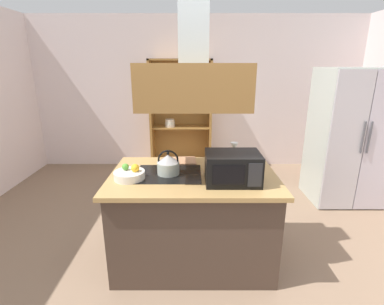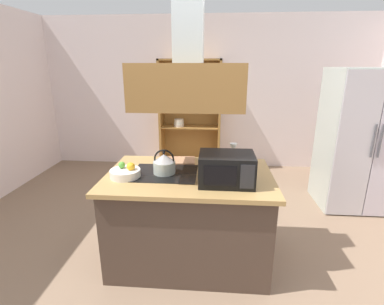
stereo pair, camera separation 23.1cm
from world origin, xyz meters
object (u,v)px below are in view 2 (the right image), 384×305
object	(u,v)px
wine_glass_on_counter	(233,149)
fruit_bowl	(126,172)
kettle	(164,163)
microwave	(226,169)
cutting_board	(178,161)
refrigerator	(360,140)
dish_cabinet	(190,122)

from	to	relation	value
wine_glass_on_counter	fruit_bowl	distance (m)	1.09
kettle	microwave	xyz separation A→B (m)	(0.56, -0.18, 0.03)
cutting_board	microwave	distance (m)	0.72
wine_glass_on_counter	refrigerator	bearing A→B (deg)	29.66
microwave	cutting_board	bearing A→B (deg)	131.91
refrigerator	wine_glass_on_counter	distance (m)	1.98
kettle	microwave	size ratio (longest dim) A/B	0.50
fruit_bowl	refrigerator	bearing A→B (deg)	28.09
dish_cabinet	fruit_bowl	size ratio (longest dim) A/B	7.23
wine_glass_on_counter	fruit_bowl	bearing A→B (deg)	-154.76
microwave	wine_glass_on_counter	world-z (taller)	microwave
refrigerator	kettle	xyz separation A→B (m)	(-2.36, -1.32, 0.08)
refrigerator	kettle	size ratio (longest dim) A/B	8.05
refrigerator	dish_cabinet	xyz separation A→B (m)	(-2.35, 1.34, -0.05)
refrigerator	wine_glass_on_counter	xyz separation A→B (m)	(-1.71, -0.98, 0.13)
cutting_board	fruit_bowl	bearing A→B (deg)	-132.31
microwave	fruit_bowl	distance (m)	0.90
kettle	cutting_board	bearing A→B (deg)	75.82
refrigerator	wine_glass_on_counter	world-z (taller)	refrigerator
refrigerator	fruit_bowl	bearing A→B (deg)	-151.91
dish_cabinet	cutting_board	xyz separation A→B (m)	(0.07, -2.31, 0.04)
refrigerator	cutting_board	xyz separation A→B (m)	(-2.28, -0.98, -0.01)
microwave	wine_glass_on_counter	size ratio (longest dim) A/B	2.23
cutting_board	fruit_bowl	distance (m)	0.63
microwave	fruit_bowl	xyz separation A→B (m)	(-0.90, 0.07, -0.09)
fruit_bowl	cutting_board	bearing A→B (deg)	47.69
refrigerator	kettle	world-z (taller)	refrigerator
fruit_bowl	microwave	bearing A→B (deg)	-4.31
kettle	microwave	bearing A→B (deg)	-18.01
wine_glass_on_counter	dish_cabinet	bearing A→B (deg)	105.41
dish_cabinet	wine_glass_on_counter	bearing A→B (deg)	-74.59
dish_cabinet	microwave	world-z (taller)	dish_cabinet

